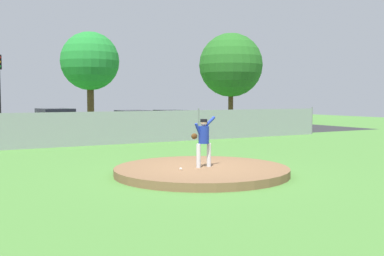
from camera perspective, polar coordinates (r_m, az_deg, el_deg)
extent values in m
plane|color=#4C8438|center=(19.35, -7.82, -3.22)|extent=(80.00, 80.00, 0.00)
cube|color=#2B2B2D|center=(27.41, -14.30, -1.24)|extent=(44.00, 7.00, 0.01)
cylinder|color=brown|center=(13.97, 1.21, -5.39)|extent=(5.34, 5.34, 0.24)
cylinder|color=silver|center=(13.76, 0.82, -3.50)|extent=(0.13, 0.13, 0.73)
cylinder|color=silver|center=(13.98, 2.13, -3.39)|extent=(0.13, 0.13, 0.73)
cylinder|color=navy|center=(13.80, 1.48, -0.86)|extent=(0.32, 0.32, 0.53)
cylinder|color=navy|center=(13.87, 2.13, 0.68)|extent=(0.47, 0.12, 0.39)
cylinder|color=navy|center=(13.70, 0.84, -0.32)|extent=(0.29, 0.11, 0.46)
ellipsoid|color=#4C2D14|center=(13.70, 0.30, -1.04)|extent=(0.20, 0.12, 0.18)
sphere|color=tan|center=(13.78, 1.49, 0.65)|extent=(0.20, 0.20, 0.20)
cylinder|color=black|center=(13.78, 1.49, 0.94)|extent=(0.21, 0.21, 0.09)
sphere|color=white|center=(13.35, -1.43, -5.15)|extent=(0.07, 0.07, 0.07)
cube|color=gray|center=(23.03, -11.46, -0.05)|extent=(28.30, 0.03, 1.67)
cylinder|color=slate|center=(25.33, 0.83, 0.48)|extent=(0.07, 0.07, 1.77)
cylinder|color=slate|center=(30.46, 14.80, 0.91)|extent=(0.07, 0.07, 1.77)
cube|color=#232328|center=(28.10, -7.35, 0.32)|extent=(2.00, 4.26, 0.69)
cube|color=black|center=(28.06, -7.36, 1.62)|extent=(1.80, 2.36, 0.59)
cylinder|color=black|center=(29.34, -8.22, -0.22)|extent=(1.96, 0.69, 0.64)
cylinder|color=black|center=(26.90, -6.38, -0.56)|extent=(1.96, 0.69, 0.64)
cube|color=slate|center=(26.74, -16.77, 0.08)|extent=(2.06, 4.38, 0.75)
cube|color=black|center=(26.70, -16.80, 1.62)|extent=(1.80, 2.45, 0.69)
cylinder|color=black|center=(28.04, -17.50, -0.54)|extent=(1.90, 0.75, 0.64)
cylinder|color=black|center=(25.49, -15.94, -0.92)|extent=(1.90, 0.75, 0.64)
cube|color=#B7BABF|center=(29.86, -2.68, 0.53)|extent=(1.80, 4.10, 0.67)
cube|color=black|center=(29.83, -2.69, 1.72)|extent=(1.63, 2.27, 0.58)
cylinder|color=black|center=(31.03, -3.69, 0.03)|extent=(1.80, 0.67, 0.64)
cylinder|color=black|center=(28.75, -1.60, -0.26)|extent=(1.80, 0.67, 0.64)
cylinder|color=black|center=(30.80, -22.97, 3.78)|extent=(0.14, 0.14, 5.01)
cylinder|color=#4C331E|center=(36.74, -12.59, 2.87)|extent=(0.54, 0.54, 3.64)
sphere|color=#228430|center=(36.85, -12.67, 8.19)|extent=(4.57, 4.57, 4.57)
cylinder|color=#4C331E|center=(40.96, 4.87, 2.79)|extent=(0.44, 0.44, 3.30)
sphere|color=#266922|center=(41.06, 4.90, 7.87)|extent=(5.67, 5.67, 5.67)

